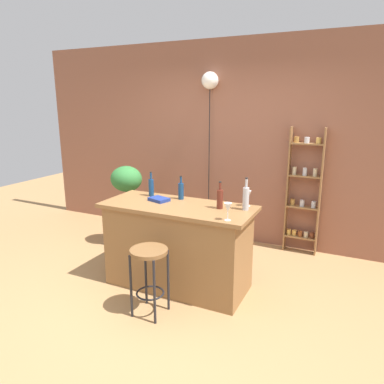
% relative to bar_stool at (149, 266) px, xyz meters
% --- Properties ---
extents(ground, '(12.00, 12.00, 0.00)m').
position_rel_bar_stool_xyz_m(ground, '(-0.01, 0.30, -0.49)').
color(ground, '#A37A4C').
extents(back_wall, '(6.40, 0.10, 2.80)m').
position_rel_bar_stool_xyz_m(back_wall, '(-0.01, 2.25, 0.91)').
color(back_wall, '#8C5642').
rests_on(back_wall, ground).
extents(kitchen_counter, '(1.61, 0.68, 0.92)m').
position_rel_bar_stool_xyz_m(kitchen_counter, '(-0.01, 0.60, -0.03)').
color(kitchen_counter, olive).
rests_on(kitchen_counter, ground).
extents(bar_stool, '(0.35, 0.35, 0.65)m').
position_rel_bar_stool_xyz_m(bar_stool, '(0.00, 0.00, 0.00)').
color(bar_stool, black).
rests_on(bar_stool, ground).
extents(spice_shelf, '(0.43, 0.13, 1.66)m').
position_rel_bar_stool_xyz_m(spice_shelf, '(1.04, 2.11, 0.34)').
color(spice_shelf, olive).
rests_on(spice_shelf, ground).
extents(plant_stool, '(0.29, 0.29, 0.42)m').
position_rel_bar_stool_xyz_m(plant_stool, '(-1.16, 1.30, -0.28)').
color(plant_stool, '#2D2823').
rests_on(plant_stool, ground).
extents(potted_plant, '(0.43, 0.39, 0.71)m').
position_rel_bar_stool_xyz_m(potted_plant, '(-1.16, 1.30, 0.35)').
color(potted_plant, '#514C47').
rests_on(potted_plant, plant_stool).
extents(bottle_sauce_amber, '(0.06, 0.06, 0.33)m').
position_rel_bar_stool_xyz_m(bottle_sauce_amber, '(0.68, 0.73, 0.55)').
color(bottle_sauce_amber, '#B2B2B7').
rests_on(bottle_sauce_amber, kitchen_counter).
extents(bottle_olive_oil, '(0.06, 0.06, 0.28)m').
position_rel_bar_stool_xyz_m(bottle_olive_oil, '(0.43, 0.66, 0.53)').
color(bottle_olive_oil, '#5B2319').
rests_on(bottle_olive_oil, kitchen_counter).
extents(bottle_soda_blue, '(0.06, 0.06, 0.28)m').
position_rel_bar_stool_xyz_m(bottle_soda_blue, '(-0.45, 0.79, 0.53)').
color(bottle_soda_blue, navy).
rests_on(bottle_soda_blue, kitchen_counter).
extents(bottle_wine_red, '(0.06, 0.06, 0.26)m').
position_rel_bar_stool_xyz_m(bottle_wine_red, '(-0.09, 0.82, 0.53)').
color(bottle_wine_red, navy).
rests_on(bottle_wine_red, kitchen_counter).
extents(wine_glass_left, '(0.07, 0.07, 0.16)m').
position_rel_bar_stool_xyz_m(wine_glass_left, '(0.66, 0.87, 0.55)').
color(wine_glass_left, silver).
rests_on(wine_glass_left, kitchen_counter).
extents(wine_glass_center, '(0.07, 0.07, 0.16)m').
position_rel_bar_stool_xyz_m(wine_glass_center, '(0.63, 0.35, 0.55)').
color(wine_glass_center, silver).
rests_on(wine_glass_center, kitchen_counter).
extents(cookbook, '(0.25, 0.21, 0.03)m').
position_rel_bar_stool_xyz_m(cookbook, '(-0.27, 0.65, 0.45)').
color(cookbook, navy).
rests_on(cookbook, kitchen_counter).
extents(pendant_globe_light, '(0.24, 0.24, 2.37)m').
position_rel_bar_stool_xyz_m(pendant_globe_light, '(-0.31, 2.14, 1.73)').
color(pendant_globe_light, black).
rests_on(pendant_globe_light, ground).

